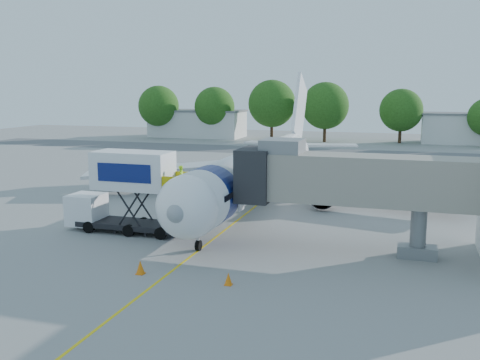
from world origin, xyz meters
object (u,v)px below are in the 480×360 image
(jet_bridge, at_px, (340,179))
(ground_tug, at_px, (197,316))
(catering_hiloader, at_px, (125,192))
(aircraft, at_px, (259,169))

(jet_bridge, height_order, ground_tug, jet_bridge)
(jet_bridge, distance_m, catering_hiloader, 14.35)
(aircraft, bearing_deg, ground_tug, -80.36)
(jet_bridge, bearing_deg, catering_hiloader, -179.99)
(aircraft, height_order, jet_bridge, aircraft)
(aircraft, distance_m, jet_bridge, 13.77)
(jet_bridge, height_order, catering_hiloader, jet_bridge)
(jet_bridge, distance_m, ground_tug, 13.84)
(catering_hiloader, bearing_deg, ground_tug, -51.02)
(aircraft, xyz_separation_m, ground_tug, (4.06, -23.89, -2.21))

